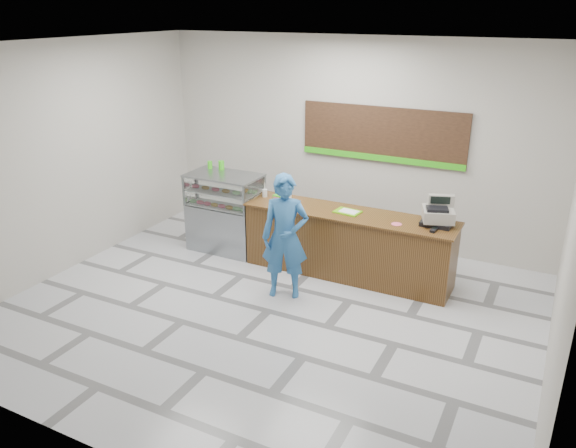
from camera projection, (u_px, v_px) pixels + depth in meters
The scene contains 16 objects.
floor at pixel (268, 311), 7.74m from camera, with size 7.00×7.00×0.00m, color silver.
back_wall at pixel (351, 142), 9.59m from camera, with size 7.00×7.00×0.00m, color #BCB6AC.
ceiling at pixel (264, 46), 6.46m from camera, with size 7.00×7.00×0.00m, color silver.
sales_counter at pixel (348, 244), 8.60m from camera, with size 3.26×0.76×1.03m.
display_case at pixel (225, 212), 9.48m from camera, with size 1.22×0.72×1.33m.
menu_board at pixel (382, 135), 9.26m from camera, with size 2.80×0.06×0.90m.
cash_register at pixel (438, 214), 7.93m from camera, with size 0.55×0.56×0.40m.
card_terminal at pixel (434, 230), 7.71m from camera, with size 0.07×0.14×0.04m, color black.
serving_tray at pixel (348, 212), 8.42m from camera, with size 0.41×0.32×0.02m.
napkin_box at pixel (286, 199), 8.84m from camera, with size 0.13×0.13×0.11m, color white.
straw_cup at pixel (265, 193), 9.10m from camera, with size 0.08×0.08×0.12m, color silver.
promo_box at pixel (279, 199), 8.76m from camera, with size 0.17×0.11×0.15m, color green.
donut_decal at pixel (397, 224), 7.97m from camera, with size 0.15×0.15×0.00m, color #EE5A7B.
green_cup_left at pixel (210, 165), 9.57m from camera, with size 0.08×0.08×0.12m, color green.
green_cup_right at pixel (221, 165), 9.50m from camera, with size 0.10×0.10×0.15m, color green.
customer at pixel (285, 237), 7.87m from camera, with size 0.66×0.43×1.81m, color #2B66A3.
Camera 1 is at (3.31, -5.91, 3.94)m, focal length 35.00 mm.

